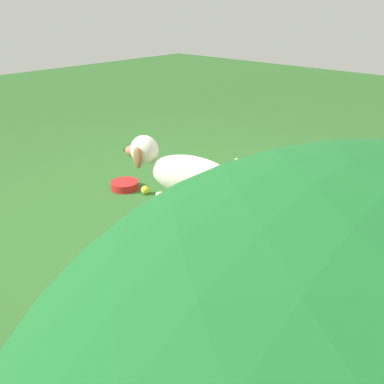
{
  "coord_description": "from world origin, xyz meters",
  "views": [
    {
      "loc": [
        1.94,
        1.68,
        1.38
      ],
      "look_at": [
        0.21,
        0.1,
        0.32
      ],
      "focal_mm": 40.16,
      "sensor_mm": 36.0,
      "label": 1
    }
  ],
  "objects": [
    {
      "name": "dog",
      "position": [
        0.23,
        0.05,
        0.41
      ],
      "size": [
        0.36,
        0.9,
        0.62
      ],
      "rotation": [
        0.0,
        0.0,
        4.96
      ],
      "color": "silver",
      "rests_on": "ground"
    },
    {
      "name": "ground",
      "position": [
        0.0,
        0.0,
        0.0
      ],
      "size": [
        14.0,
        14.0,
        0.0
      ],
      "primitive_type": "plane",
      "color": "#2D6026"
    },
    {
      "name": "tennis_ball_2",
      "position": [
        -0.13,
        -0.39,
        0.03
      ],
      "size": [
        0.07,
        0.07,
        0.07
      ],
      "primitive_type": "sphere",
      "color": "#C8E034",
      "rests_on": "ground"
    },
    {
      "name": "tennis_ball_4",
      "position": [
        -0.45,
        -0.06,
        0.03
      ],
      "size": [
        0.07,
        0.07,
        0.07
      ],
      "primitive_type": "sphere",
      "color": "#CFE430",
      "rests_on": "ground"
    },
    {
      "name": "tennis_ball_1",
      "position": [
        -0.28,
        -0.24,
        0.03
      ],
      "size": [
        0.07,
        0.07,
        0.07
      ],
      "primitive_type": "sphere",
      "color": "#D2DA41",
      "rests_on": "ground"
    },
    {
      "name": "tennis_ball_3",
      "position": [
        -0.04,
        -0.62,
        0.03
      ],
      "size": [
        0.07,
        0.07,
        0.07
      ],
      "primitive_type": "sphere",
      "color": "#CED32C",
      "rests_on": "ground"
    },
    {
      "name": "tennis_ball_0",
      "position": [
        -0.12,
        1.01,
        0.03
      ],
      "size": [
        0.07,
        0.07,
        0.07
      ],
      "primitive_type": "sphere",
      "color": "yellow",
      "rests_on": "ground"
    },
    {
      "name": "water_bowl",
      "position": [
        -0.0,
        -0.82,
        0.03
      ],
      "size": [
        0.22,
        0.22,
        0.06
      ],
      "primitive_type": "cylinder",
      "color": "red",
      "rests_on": "ground"
    }
  ]
}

